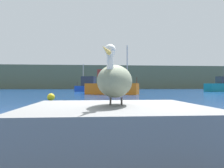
% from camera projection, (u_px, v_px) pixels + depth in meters
% --- Properties ---
extents(ground_plane, '(260.00, 260.00, 0.00)m').
position_uv_depth(ground_plane, '(128.00, 140.00, 4.26)').
color(ground_plane, navy).
extents(hillside_backdrop, '(140.00, 12.48, 6.99)m').
position_uv_depth(hillside_backdrop, '(95.00, 78.00, 70.14)').
color(hillside_backdrop, '#5B664C').
rests_on(hillside_backdrop, ground).
extents(pier_dock, '(2.61, 2.34, 0.76)m').
position_uv_depth(pier_dock, '(115.00, 131.00, 3.28)').
color(pier_dock, gray).
rests_on(pier_dock, ground).
extents(pelican, '(0.78, 1.34, 0.85)m').
position_uv_depth(pelican, '(115.00, 81.00, 3.28)').
color(pelican, gray).
rests_on(pelican, pier_dock).
extents(fishing_boat_teal, '(5.67, 3.71, 4.52)m').
position_uv_depth(fishing_boat_teal, '(219.00, 86.00, 37.52)').
color(fishing_boat_teal, teal).
rests_on(fishing_boat_teal, ground).
extents(fishing_boat_blue, '(6.60, 3.94, 4.84)m').
position_uv_depth(fishing_boat_blue, '(92.00, 86.00, 38.29)').
color(fishing_boat_blue, blue).
rests_on(fishing_boat_blue, ground).
extents(fishing_boat_orange, '(6.44, 3.97, 5.70)m').
position_uv_depth(fishing_boat_orange, '(111.00, 85.00, 25.95)').
color(fishing_boat_orange, orange).
rests_on(fishing_boat_orange, ground).
extents(mooring_buoy, '(0.51, 0.51, 0.51)m').
position_uv_depth(mooring_buoy, '(51.00, 97.00, 14.96)').
color(mooring_buoy, yellow).
rests_on(mooring_buoy, ground).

